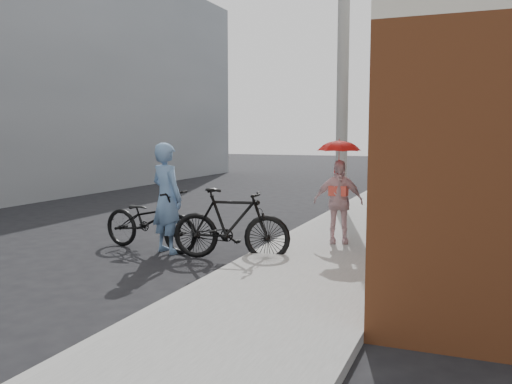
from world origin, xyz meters
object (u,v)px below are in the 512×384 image
Objects in this scene: bike_left at (150,220)px; utility_pole at (343,69)px; officer at (167,198)px; bike_right at (231,224)px; kimono_woman at (338,202)px; planter at (405,233)px.

utility_pole is at bearing -13.95° from bike_left.
bike_right is at bearing -160.62° from officer.
officer reaches higher than kimono_woman.
officer is at bearing -92.06° from bike_left.
planter is at bearing -54.74° from bike_left.
kimono_woman is 4.02× the size of planter.
bike_left is 1.04× the size of bike_right.
utility_pole is 4.94× the size of kimono_woman.
bike_right is at bearing -95.34° from utility_pole.
kimono_woman is at bearing -130.58° from officer.
utility_pole is at bearing -85.18° from officer.
officer is (-1.70, -5.28, -2.58)m from utility_pole.
kimono_woman reaches higher than planter.
utility_pole is 4.87m from kimono_woman.
planter is (2.40, 2.20, -0.35)m from bike_right.
utility_pole is 4.93m from planter.
kimono_woman is at bearing -77.51° from utility_pole.
utility_pole is 3.81× the size of officer.
kimono_woman reaches higher than bike_right.
bike_left is (-0.38, 0.07, -0.40)m from officer.
planter is at bearing 21.81° from kimono_woman.
bike_left is 3.22m from kimono_woman.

